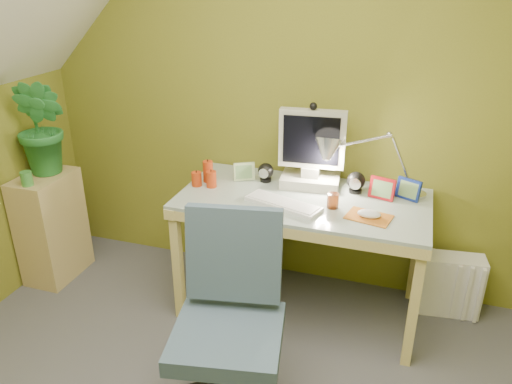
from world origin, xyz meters
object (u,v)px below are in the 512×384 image
(potted_plant, at_px, (43,127))
(radiator, at_px, (448,284))
(desk, at_px, (301,254))
(desk_lamp, at_px, (393,150))
(side_ledge, at_px, (52,227))
(monitor, at_px, (312,146))
(task_chair, at_px, (227,334))

(potted_plant, distance_m, radiator, 2.65)
(desk, xyz_separation_m, desk_lamp, (0.45, 0.18, 0.65))
(potted_plant, bearing_deg, desk_lamp, 7.64)
(desk_lamp, distance_m, side_ledge, 2.23)
(desk_lamp, height_order, radiator, desk_lamp)
(monitor, distance_m, side_ledge, 1.80)
(monitor, xyz_separation_m, potted_plant, (-1.63, -0.28, 0.04))
(desk, xyz_separation_m, task_chair, (-0.11, -0.92, 0.11))
(task_chair, bearing_deg, desk_lamp, 52.46)
(desk_lamp, height_order, side_ledge, desk_lamp)
(desk_lamp, distance_m, potted_plant, 2.10)
(desk, xyz_separation_m, side_ledge, (-1.66, -0.15, -0.01))
(desk, distance_m, side_ledge, 1.66)
(side_ledge, relative_size, radiator, 1.90)
(monitor, xyz_separation_m, side_ledge, (-1.66, -0.33, -0.63))
(radiator, bearing_deg, desk_lamp, -179.51)
(side_ledge, bearing_deg, desk_lamp, 8.87)
(desk, distance_m, desk_lamp, 0.81)
(potted_plant, bearing_deg, monitor, 9.72)
(task_chair, distance_m, radiator, 1.54)
(side_ledge, relative_size, task_chair, 0.75)
(monitor, xyz_separation_m, desk_lamp, (0.45, 0.00, 0.03))
(desk, distance_m, monitor, 0.65)
(monitor, distance_m, radiator, 1.18)
(monitor, relative_size, task_chair, 0.51)
(monitor, relative_size, side_ledge, 0.68)
(desk, relative_size, desk_lamp, 2.55)
(desk, xyz_separation_m, radiator, (0.86, 0.23, -0.18))
(monitor, relative_size, radiator, 1.30)
(monitor, height_order, side_ledge, monitor)
(task_chair, bearing_deg, desk, 72.51)
(desk, xyz_separation_m, monitor, (-0.00, 0.18, 0.62))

